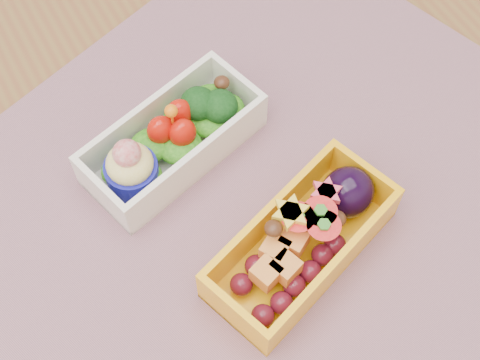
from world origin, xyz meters
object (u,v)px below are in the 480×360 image
placemat (235,211)px  bento_white (172,140)px  bento_yellow (305,239)px  table (203,242)px

placemat → bento_white: bearing=104.7°
placemat → bento_yellow: size_ratio=3.28×
table → bento_white: 0.13m
placemat → bento_white: size_ratio=3.38×
bento_white → placemat: bearing=-90.8°
table → placemat: placemat is taller
bento_white → bento_yellow: (0.05, -0.13, 0.00)m
placemat → bento_white: 0.08m
placemat → bento_yellow: 0.07m
table → bento_yellow: (0.05, -0.09, 0.13)m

